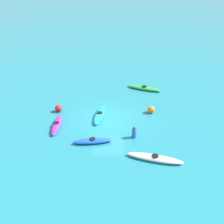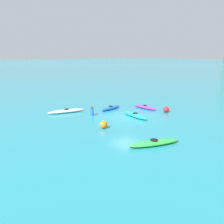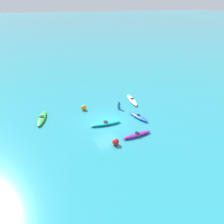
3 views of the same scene
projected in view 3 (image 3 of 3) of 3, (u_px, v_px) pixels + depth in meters
name	position (u px, v px, depth m)	size (l,w,h in m)	color
ground_plane	(107.00, 121.00, 22.66)	(600.00, 600.00, 0.00)	teal
kayak_green	(42.00, 118.00, 22.85)	(1.87, 3.45, 0.37)	green
kayak_white	(132.00, 100.00, 27.09)	(1.42, 3.59, 0.37)	white
kayak_purple	(137.00, 134.00, 20.01)	(2.88, 0.66, 0.37)	purple
kayak_cyan	(106.00, 123.00, 21.86)	(3.15, 1.07, 0.37)	#19B7C6
kayak_blue	(138.00, 117.00, 23.15)	(1.04, 2.77, 0.37)	blue
buoy_orange	(84.00, 108.00, 24.84)	(0.58, 0.58, 0.58)	orange
buoy_red	(116.00, 142.00, 18.71)	(0.59, 0.59, 0.59)	red
person_near_shore	(119.00, 106.00, 25.03)	(0.35, 0.35, 0.88)	blue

